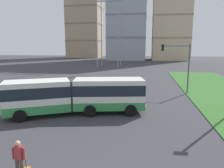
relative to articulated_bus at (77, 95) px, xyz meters
name	(u,v)px	position (x,y,z in m)	size (l,w,h in m)	color
articulated_bus	(77,95)	(0.00, 0.00, 0.00)	(11.88, 6.13, 3.00)	silver
car_black_sedan	(77,84)	(-3.44, 10.44, -0.90)	(4.59, 2.44, 1.58)	black
pedestrian_crossing	(19,157)	(0.43, -9.26, -0.65)	(0.58, 0.36, 1.74)	#4C4238
traffic_light_far_right	(179,60)	(9.85, 9.86, 2.49)	(3.55, 0.28, 6.05)	#474C51
apartment_tower_west	(84,8)	(-27.40, 96.93, 24.11)	(17.36, 14.67, 51.47)	tan
transmission_pylon	(109,12)	(-4.98, 45.26, 13.92)	(9.00, 6.24, 28.34)	gray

